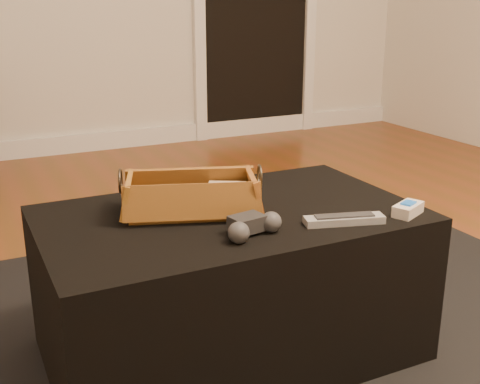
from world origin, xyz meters
name	(u,v)px	position (x,y,z in m)	size (l,w,h in m)	color
floor	(290,361)	(0.00, 0.00, -0.01)	(5.00, 5.50, 0.01)	brown
baseboard	(83,143)	(0.00, 2.73, 0.06)	(5.00, 0.04, 0.12)	white
area_rug	(238,359)	(-0.14, 0.06, 0.01)	(2.60, 2.00, 0.01)	black
ottoman	(230,283)	(-0.14, 0.11, 0.22)	(1.00, 0.60, 0.42)	black
tv_remote	(185,207)	(-0.25, 0.14, 0.46)	(0.19, 0.04, 0.02)	black
cloth_bundle	(227,194)	(-0.13, 0.14, 0.47)	(0.10, 0.07, 0.06)	tan
wicker_basket	(191,198)	(-0.23, 0.15, 0.48)	(0.41, 0.30, 0.13)	brown
game_controller	(252,226)	(-0.16, -0.07, 0.46)	(0.17, 0.11, 0.05)	black
silver_remote	(344,219)	(0.09, -0.10, 0.44)	(0.21, 0.10, 0.02)	#9B9DA2
cream_gadget	(408,209)	(0.28, -0.12, 0.45)	(0.11, 0.08, 0.04)	beige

